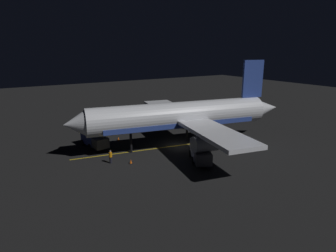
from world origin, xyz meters
TOP-DOWN VIEW (x-y plane):
  - ground_plane at (0.00, 0.00)m, footprint 180.00×180.00m
  - apron_guide_stripe at (1.12, 4.00)m, footprint 4.23×23.34m
  - airliner at (-0.11, -0.58)m, footprint 30.92×34.22m
  - baggage_truck at (6.51, 11.11)m, footprint 5.65×2.83m
  - catering_truck at (-6.54, 1.06)m, footprint 5.81×4.44m
  - ground_crew_worker at (-0.91, 11.36)m, footprint 0.40×0.40m
  - traffic_cone_near_left at (7.82, 6.64)m, footprint 0.50×0.50m
  - traffic_cone_near_right at (-2.38, 9.18)m, footprint 0.50×0.50m

SIDE VIEW (x-z plane):
  - ground_plane at x=0.00m, z-range -0.20..0.00m
  - apron_guide_stripe at x=1.12m, z-range 0.00..0.01m
  - traffic_cone_near_left at x=7.82m, z-range -0.03..0.52m
  - traffic_cone_near_right at x=-2.38m, z-range -0.03..0.52m
  - ground_crew_worker at x=-0.91m, z-range 0.02..1.76m
  - catering_truck at x=-6.54m, z-range 0.01..2.52m
  - baggage_truck at x=6.51m, z-range 0.00..2.61m
  - airliner at x=-0.11m, z-range -1.68..11.05m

